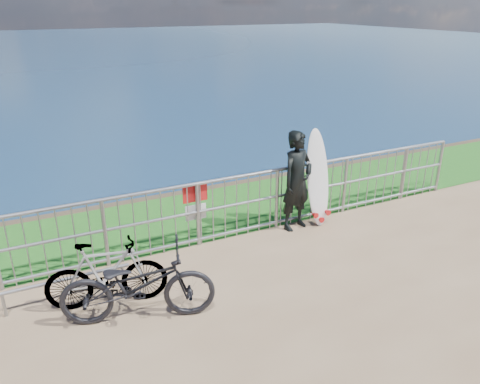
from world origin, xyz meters
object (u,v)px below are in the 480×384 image
surfboard (318,182)px  bicycle_far (106,274)px  surfer (297,181)px  bicycle_near (138,285)px

surfboard → bicycle_far: size_ratio=1.11×
surfer → surfboard: size_ratio=1.01×
surfer → surfboard: bearing=-15.8°
surfboard → bicycle_near: (-3.65, -1.35, -0.31)m
surfer → bicycle_far: 3.64m
surfer → surfboard: 0.45m
surfboard → surfer: bearing=178.4°
surfer → surfboard: surfer is taller
bicycle_near → bicycle_far: size_ratio=1.22×
surfer → bicycle_far: size_ratio=1.13×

